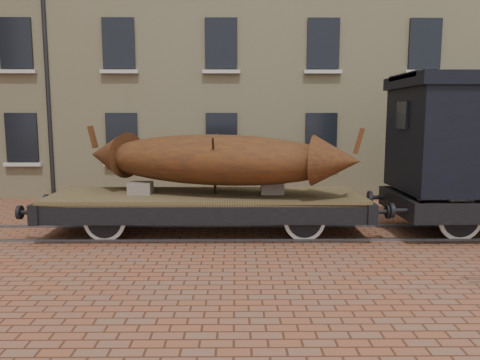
{
  "coord_description": "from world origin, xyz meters",
  "views": [
    {
      "loc": [
        -1.99,
        -11.51,
        2.97
      ],
      "look_at": [
        -1.89,
        0.5,
        1.3
      ],
      "focal_mm": 35.0,
      "sensor_mm": 36.0,
      "label": 1
    }
  ],
  "objects": [
    {
      "name": "ground",
      "position": [
        0.0,
        0.0,
        0.0
      ],
      "size": [
        90.0,
        90.0,
        0.0
      ],
      "primitive_type": "plane",
      "color": "brown"
    },
    {
      "name": "warehouse_cream",
      "position": [
        3.0,
        9.99,
        7.0
      ],
      "size": [
        40.0,
        10.19,
        14.0
      ],
      "color": "tan",
      "rests_on": "ground"
    },
    {
      "name": "rail_track",
      "position": [
        0.0,
        0.0,
        0.03
      ],
      "size": [
        30.0,
        1.52,
        0.06
      ],
      "color": "#59595E",
      "rests_on": "ground"
    },
    {
      "name": "flatcar_wagon",
      "position": [
        -2.74,
        -0.0,
        0.82
      ],
      "size": [
        8.71,
        2.36,
        1.31
      ],
      "color": "brown",
      "rests_on": "ground"
    },
    {
      "name": "iron_boat",
      "position": [
        -2.52,
        0.0,
        1.89
      ],
      "size": [
        7.03,
        3.65,
        1.68
      ],
      "color": "#562B0E",
      "rests_on": "flatcar_wagon"
    }
  ]
}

